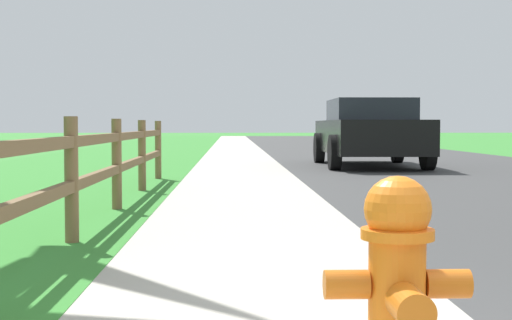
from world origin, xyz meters
TOP-DOWN VIEW (x-y plane):
  - ground_plane at (0.00, 25.00)m, footprint 120.00×120.00m
  - road_asphalt at (3.50, 27.00)m, footprint 7.00×66.00m
  - curb_concrete at (-3.00, 27.00)m, footprint 6.00×66.00m
  - grass_verge at (-4.50, 27.00)m, footprint 5.00×66.00m
  - fire_hydrant at (-0.61, 0.68)m, footprint 0.49×0.41m
  - rail_fence at (-2.43, 5.33)m, footprint 0.11×11.76m
  - parked_suv_black at (1.96, 14.98)m, footprint 2.21×4.90m

SIDE VIEW (x-z plane):
  - ground_plane at x=0.00m, z-range 0.00..0.00m
  - road_asphalt at x=3.50m, z-range 0.00..0.01m
  - curb_concrete at x=-3.00m, z-range 0.00..0.01m
  - grass_verge at x=-4.50m, z-range 0.00..0.01m
  - fire_hydrant at x=-0.61m, z-range 0.02..0.79m
  - rail_fence at x=-2.43m, z-range 0.08..1.09m
  - parked_suv_black at x=1.96m, z-range 0.02..1.54m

